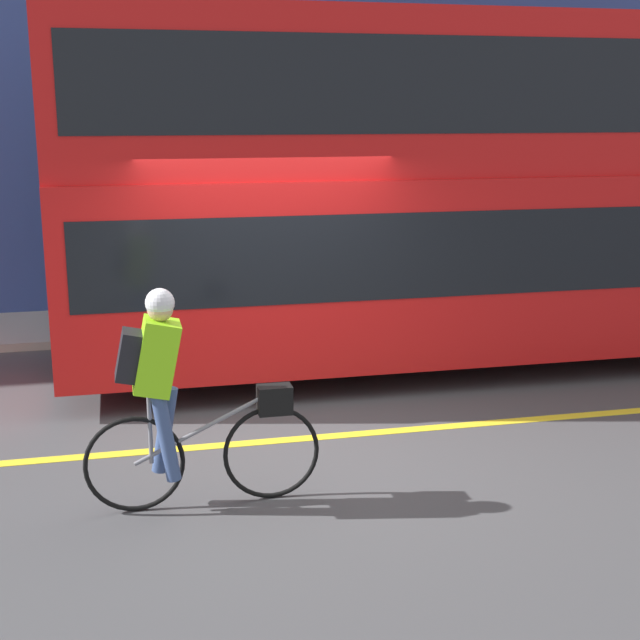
% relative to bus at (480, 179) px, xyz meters
% --- Properties ---
extents(ground_plane, '(80.00, 80.00, 0.00)m').
position_rel_bus_xyz_m(ground_plane, '(-2.70, -2.10, -2.16)').
color(ground_plane, '#424244').
extents(road_center_line, '(50.00, 0.14, 0.01)m').
position_rel_bus_xyz_m(road_center_line, '(-2.70, -2.17, -2.16)').
color(road_center_line, yellow).
rests_on(road_center_line, ground_plane).
extents(sidewalk_curb, '(60.00, 1.83, 0.11)m').
position_rel_bus_xyz_m(sidewalk_curb, '(-2.70, 2.48, -2.11)').
color(sidewalk_curb, '#A8A399').
rests_on(sidewalk_curb, ground_plane).
extents(bus, '(9.58, 2.54, 3.93)m').
position_rel_bus_xyz_m(bus, '(0.00, 0.00, 0.00)').
color(bus, black).
rests_on(bus, ground_plane).
extents(cyclist_on_bike, '(1.79, 0.32, 1.70)m').
position_rel_bus_xyz_m(cyclist_on_bike, '(-3.76, -3.36, -1.26)').
color(cyclist_on_bike, black).
rests_on(cyclist_on_bike, ground_plane).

